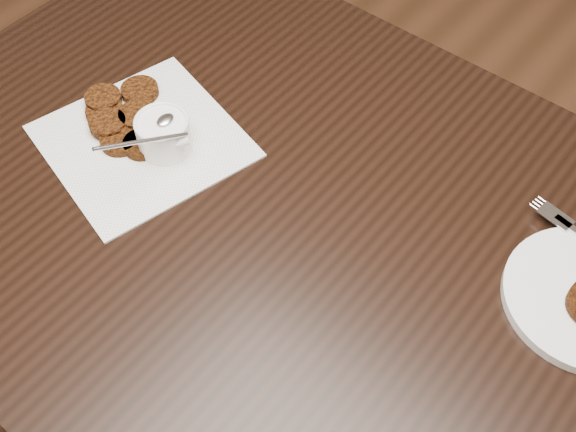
# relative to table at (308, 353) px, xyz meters

# --- Properties ---
(table) EXTENTS (1.38, 0.89, 0.75)m
(table) POSITION_rel_table_xyz_m (0.00, 0.00, 0.00)
(table) COLOR black
(table) RESTS_ON floor
(napkin) EXTENTS (0.33, 0.33, 0.00)m
(napkin) POSITION_rel_table_xyz_m (-0.31, -0.03, 0.38)
(napkin) COLOR white
(napkin) RESTS_ON table
(sauce_ramekin) EXTENTS (0.13, 0.13, 0.11)m
(sauce_ramekin) POSITION_rel_table_xyz_m (-0.27, -0.02, 0.44)
(sauce_ramekin) COLOR white
(sauce_ramekin) RESTS_ON napkin
(patty_cluster) EXTENTS (0.22, 0.22, 0.02)m
(patty_cluster) POSITION_rel_table_xyz_m (-0.36, -0.02, 0.39)
(patty_cluster) COLOR #66310D
(patty_cluster) RESTS_ON napkin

